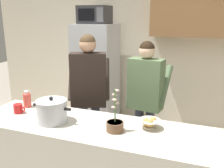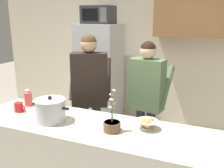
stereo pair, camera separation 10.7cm
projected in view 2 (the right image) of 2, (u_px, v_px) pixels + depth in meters
The scene contains 11 objects.
back_wall_unit at pixel (169, 43), 4.09m from camera, with size 6.00×0.48×2.60m.
kitchen_island at pixel (90, 168), 2.46m from camera, with size 2.32×0.68×0.92m, color beige.
refrigerator at pixel (100, 77), 4.28m from camera, with size 0.64×0.68×1.76m.
microwave at pixel (98, 15), 4.00m from camera, with size 0.48×0.37×0.28m.
person_near_pot at pixel (90, 86), 3.09m from camera, with size 0.61×0.56×1.69m.
person_by_sink at pixel (147, 92), 3.06m from camera, with size 0.54×0.47×1.61m.
cooking_pot at pixel (51, 110), 2.39m from camera, with size 0.40×0.29×0.25m.
coffee_mug at pixel (19, 107), 2.64m from camera, with size 0.13×0.09×0.10m.
bread_bowl at pixel (147, 124), 2.23m from camera, with size 0.20×0.20×0.10m.
bottle_near_edge at pixel (28, 98), 2.80m from camera, with size 0.08×0.08×0.18m.
potted_orchid at pixel (112, 124), 2.19m from camera, with size 0.15×0.15×0.38m.
Camera 2 is at (1.03, -1.91, 1.89)m, focal length 40.65 mm.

